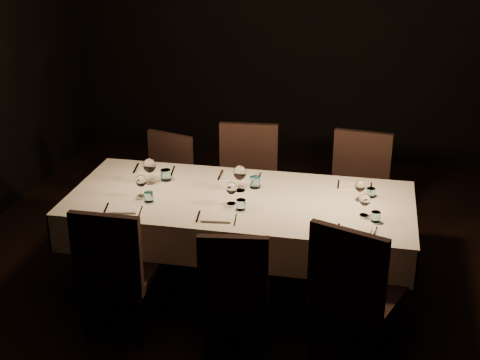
% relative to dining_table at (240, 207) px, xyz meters
% --- Properties ---
extents(room, '(5.01, 6.01, 3.01)m').
position_rel_dining_table_xyz_m(room, '(0.00, 0.00, 0.81)').
color(room, black).
rests_on(room, ground).
extents(dining_table, '(2.52, 1.12, 0.76)m').
position_rel_dining_table_xyz_m(dining_table, '(0.00, 0.00, 0.00)').
color(dining_table, black).
rests_on(dining_table, ground).
extents(chair_near_left, '(0.47, 0.47, 0.97)m').
position_rel_dining_table_xyz_m(chair_near_left, '(-0.69, -0.77, -0.15)').
color(chair_near_left, black).
rests_on(chair_near_left, ground).
extents(place_setting_near_left, '(0.31, 0.39, 0.17)m').
position_rel_dining_table_xyz_m(place_setting_near_left, '(-0.71, -0.22, 0.14)').
color(place_setting_near_left, silver).
rests_on(place_setting_near_left, dining_table).
extents(chair_near_center, '(0.49, 0.49, 0.91)m').
position_rel_dining_table_xyz_m(chair_near_center, '(0.12, -0.79, -0.18)').
color(chair_near_center, black).
rests_on(chair_near_center, ground).
extents(place_setting_near_center, '(0.32, 0.40, 0.17)m').
position_rel_dining_table_xyz_m(place_setting_near_center, '(-0.03, -0.22, 0.14)').
color(place_setting_near_center, silver).
rests_on(place_setting_near_center, dining_table).
extents(chair_near_right, '(0.64, 0.64, 1.03)m').
position_rel_dining_table_xyz_m(chair_near_right, '(0.87, -0.77, -0.13)').
color(chair_near_right, black).
rests_on(chair_near_right, ground).
extents(place_setting_near_right, '(0.30, 0.39, 0.16)m').
position_rel_dining_table_xyz_m(place_setting_near_right, '(0.90, -0.22, 0.14)').
color(place_setting_near_right, silver).
rests_on(place_setting_near_right, dining_table).
extents(chair_far_left, '(0.55, 0.55, 0.92)m').
position_rel_dining_table_xyz_m(chair_far_left, '(-0.83, 0.74, -0.18)').
color(chair_far_left, black).
rests_on(chair_far_left, ground).
extents(place_setting_far_left, '(0.38, 0.42, 0.20)m').
position_rel_dining_table_xyz_m(place_setting_far_left, '(-0.72, 0.22, 0.15)').
color(place_setting_far_left, silver).
rests_on(place_setting_far_left, dining_table).
extents(chair_far_center, '(0.53, 0.53, 1.04)m').
position_rel_dining_table_xyz_m(chair_far_center, '(-0.10, 0.77, -0.12)').
color(chair_far_center, black).
rests_on(chair_far_center, ground).
extents(place_setting_far_center, '(0.37, 0.42, 0.20)m').
position_rel_dining_table_xyz_m(place_setting_far_center, '(-0.02, 0.22, 0.15)').
color(place_setting_far_center, silver).
rests_on(place_setting_far_center, dining_table).
extents(chair_far_right, '(0.54, 0.54, 1.01)m').
position_rel_dining_table_xyz_m(chair_far_right, '(0.83, 0.84, -0.13)').
color(chair_far_right, black).
rests_on(chair_far_right, ground).
extents(place_setting_far_right, '(0.29, 0.39, 0.16)m').
position_rel_dining_table_xyz_m(place_setting_far_right, '(0.86, 0.22, 0.14)').
color(place_setting_far_right, silver).
rests_on(place_setting_far_right, dining_table).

